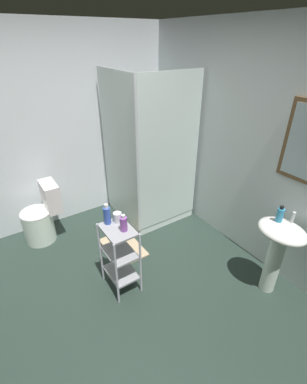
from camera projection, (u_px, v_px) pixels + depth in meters
The scene contains 13 objects.
ground_plane at pixel (108, 313), 2.62m from camera, with size 4.20×4.20×0.02m, color #25332C.
wall_back at pixel (259, 151), 2.87m from camera, with size 4.20×0.14×2.50m.
wall_left at pixel (34, 136), 3.33m from camera, with size 0.10×4.20×2.50m, color white.
shower_stall at pixel (147, 188), 3.81m from camera, with size 0.92×0.92×2.00m.
pedestal_sink at pixel (278, 245), 2.59m from camera, with size 0.46×0.37×0.81m.
sink_faucet at pixel (293, 217), 2.51m from camera, with size 0.03×0.03×0.10m, color silver.
toilet at pixel (42, 218), 3.43m from camera, with size 0.37×0.49×0.76m.
storage_cart at pixel (120, 253), 2.70m from camera, with size 0.38×0.28×0.74m.
hand_soap_bottle at pixel (280, 215), 2.50m from camera, with size 0.06×0.06×0.17m.
shampoo_bottle_blue at pixel (107, 215), 2.58m from camera, with size 0.07×0.07×0.21m.
conditioner_bottle_purple at pixel (124, 224), 2.49m from camera, with size 0.07×0.07×0.17m.
rinse_cup at pixel (117, 217), 2.62m from camera, with size 0.08×0.08×0.10m, color silver.
bath_mat at pixel (123, 247), 3.41m from camera, with size 0.60×0.40×0.02m, color tan.
Camera 1 is at (1.65, -0.58, 2.30)m, focal length 25.50 mm.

